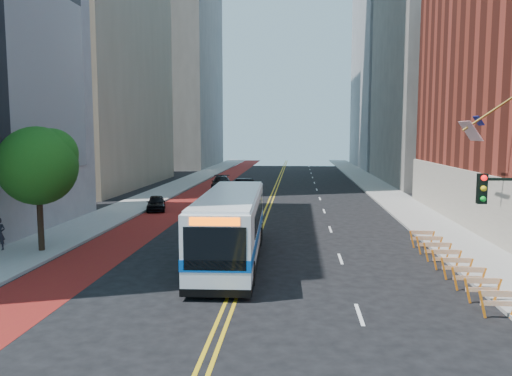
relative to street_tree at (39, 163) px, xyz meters
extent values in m
plane|color=black|center=(11.24, -6.04, -4.91)|extent=(160.00, 160.00, 0.00)
cube|color=gray|center=(-0.76, 23.96, -4.84)|extent=(4.00, 140.00, 0.15)
cube|color=gray|center=(23.24, 23.96, -4.84)|extent=(4.00, 140.00, 0.15)
cube|color=maroon|center=(3.14, 23.96, -4.91)|extent=(3.60, 140.00, 0.01)
cube|color=gold|center=(11.06, 23.96, -4.91)|extent=(0.14, 140.00, 0.01)
cube|color=gold|center=(11.42, 23.96, -4.91)|extent=(0.14, 140.00, 0.01)
cube|color=silver|center=(16.04, -8.04, -4.90)|extent=(0.14, 2.20, 0.01)
cube|color=silver|center=(16.04, -0.04, -4.90)|extent=(0.14, 2.20, 0.01)
cube|color=silver|center=(16.04, 7.96, -4.90)|extent=(0.14, 2.20, 0.01)
cube|color=silver|center=(16.04, 15.96, -4.90)|extent=(0.14, 2.20, 0.01)
cube|color=silver|center=(16.04, 23.96, -4.90)|extent=(0.14, 2.20, 0.01)
cube|color=silver|center=(16.04, 31.96, -4.90)|extent=(0.14, 2.20, 0.01)
cube|color=silver|center=(16.04, 39.96, -4.90)|extent=(0.14, 2.20, 0.01)
cube|color=silver|center=(16.04, 47.96, -4.90)|extent=(0.14, 2.20, 0.01)
cube|color=silver|center=(16.04, 55.96, -4.90)|extent=(0.14, 2.20, 0.01)
cube|color=silver|center=(16.04, 63.96, -4.90)|extent=(0.14, 2.20, 0.01)
cube|color=silver|center=(16.04, 71.96, -4.90)|extent=(0.14, 2.20, 0.01)
cube|color=silver|center=(16.04, 79.96, -4.90)|extent=(0.14, 2.20, 0.01)
cube|color=#9E9384|center=(25.29, 5.96, -2.91)|extent=(0.50, 36.00, 4.00)
cube|color=black|center=(25.39, 6.96, -3.81)|extent=(0.35, 2.80, 2.20)
cube|color=black|center=(25.39, 13.96, -3.81)|extent=(0.35, 2.80, 2.20)
cylinder|color=#A57F33|center=(23.94, 1.96, 2.69)|extent=(2.85, 0.12, 2.05)
cube|color=#B21419|center=(22.94, 1.96, 1.69)|extent=(0.75, 1.90, 1.05)
cube|color=navy|center=(23.49, 2.41, 2.24)|extent=(0.39, 0.85, 0.52)
cube|color=slate|center=(34.24, 41.96, 15.09)|extent=(18.00, 26.00, 40.00)
cube|color=gray|center=(35.24, 71.96, 22.59)|extent=(20.00, 28.00, 55.00)
cube|color=orange|center=(20.29, -8.04, -4.41)|extent=(0.32, 0.06, 0.99)
cube|color=orange|center=(20.84, -8.04, -4.01)|extent=(1.25, 0.05, 0.22)
cube|color=orange|center=(20.84, -8.04, -4.36)|extent=(1.25, 0.05, 0.18)
cube|color=orange|center=(20.29, -6.49, -4.41)|extent=(0.32, 0.06, 0.99)
cube|color=orange|center=(21.39, -6.49, -4.41)|extent=(0.32, 0.06, 0.99)
cube|color=orange|center=(20.84, -6.49, -4.01)|extent=(1.25, 0.05, 0.22)
cube|color=orange|center=(20.84, -6.49, -4.36)|extent=(1.25, 0.05, 0.18)
cube|color=orange|center=(20.29, -4.94, -4.41)|extent=(0.32, 0.06, 0.99)
cube|color=orange|center=(21.39, -4.94, -4.41)|extent=(0.32, 0.06, 0.99)
cube|color=orange|center=(20.84, -4.94, -4.01)|extent=(1.25, 0.05, 0.22)
cube|color=orange|center=(20.84, -4.94, -4.36)|extent=(1.25, 0.05, 0.18)
cube|color=orange|center=(20.29, -3.39, -4.41)|extent=(0.32, 0.06, 0.99)
cube|color=orange|center=(21.39, -3.39, -4.41)|extent=(0.32, 0.06, 0.99)
cube|color=orange|center=(20.84, -3.39, -4.01)|extent=(1.25, 0.05, 0.22)
cube|color=orange|center=(20.84, -3.39, -4.36)|extent=(1.25, 0.05, 0.18)
cube|color=orange|center=(20.29, -1.84, -4.41)|extent=(0.32, 0.06, 0.99)
cube|color=orange|center=(21.39, -1.84, -4.41)|extent=(0.32, 0.06, 0.99)
cube|color=orange|center=(20.84, -1.84, -4.01)|extent=(1.25, 0.05, 0.22)
cube|color=orange|center=(20.84, -1.84, -4.36)|extent=(1.25, 0.05, 0.18)
cube|color=orange|center=(20.29, -0.29, -4.41)|extent=(0.32, 0.06, 0.99)
cube|color=orange|center=(21.39, -0.29, -4.41)|extent=(0.32, 0.06, 0.99)
cube|color=orange|center=(20.84, -0.29, -4.01)|extent=(1.25, 0.05, 0.22)
cube|color=orange|center=(20.84, -0.29, -4.36)|extent=(1.25, 0.05, 0.18)
cube|color=orange|center=(20.29, 1.26, -4.41)|extent=(0.32, 0.06, 0.99)
cube|color=orange|center=(21.39, 1.26, -4.41)|extent=(0.32, 0.06, 0.99)
cube|color=orange|center=(20.84, 1.26, -4.01)|extent=(1.25, 0.05, 0.22)
cube|color=orange|center=(20.84, 1.26, -4.36)|extent=(1.25, 0.05, 0.18)
cube|color=orange|center=(20.29, 2.81, -4.41)|extent=(0.32, 0.06, 0.99)
cube|color=orange|center=(21.39, 2.81, -4.41)|extent=(0.32, 0.06, 0.99)
cube|color=orange|center=(20.84, 2.81, -4.01)|extent=(1.25, 0.05, 0.22)
cube|color=orange|center=(20.84, 2.81, -4.36)|extent=(1.25, 0.05, 0.18)
cylinder|color=black|center=(-0.06, -0.04, -3.16)|extent=(0.32, 0.32, 3.20)
sphere|color=#123F0D|center=(-0.06, -0.04, -0.16)|extent=(4.20, 4.20, 4.20)
sphere|color=#123F0D|center=(0.54, 0.36, 0.44)|extent=(2.80, 2.80, 2.80)
sphere|color=#123F0D|center=(-0.56, -0.34, 0.24)|extent=(2.40, 2.40, 2.40)
cube|color=black|center=(19.54, -9.54, -0.16)|extent=(0.28, 0.22, 0.95)
sphere|color=red|center=(19.54, -9.68, 0.19)|extent=(0.18, 0.18, 0.18)
sphere|color=yellow|center=(19.54, -9.68, -0.14)|extent=(0.18, 0.18, 0.18)
sphere|color=#0CA526|center=(19.54, -9.68, -0.47)|extent=(0.18, 0.18, 0.18)
cube|color=silver|center=(10.46, -0.91, -3.04)|extent=(3.18, 12.75, 3.01)
cube|color=#0648A7|center=(10.46, -0.91, -3.49)|extent=(3.22, 12.79, 0.47)
cube|color=black|center=(10.43, -0.07, -2.54)|extent=(3.10, 8.95, 1.00)
cube|color=black|center=(10.68, -7.21, -2.80)|extent=(2.42, 0.19, 1.69)
cube|color=black|center=(10.24, 5.38, -2.59)|extent=(2.20, 0.18, 1.06)
cube|color=#FF5905|center=(10.68, -7.22, -1.75)|extent=(1.92, 0.15, 0.32)
cube|color=silver|center=(10.46, -0.91, -1.48)|extent=(3.02, 12.11, 0.13)
cube|color=black|center=(10.46, -0.91, -4.54)|extent=(3.21, 12.78, 0.32)
cylinder|color=black|center=(9.35, -5.00, -4.38)|extent=(0.35, 1.07, 1.06)
cylinder|color=black|center=(11.84, -4.92, -4.38)|extent=(0.35, 1.07, 1.06)
cylinder|color=black|center=(9.09, 2.59, -4.38)|extent=(0.35, 1.07, 1.06)
cylinder|color=black|center=(11.58, 2.67, -4.38)|extent=(0.35, 1.07, 1.06)
cylinder|color=black|center=(9.04, 4.11, -4.38)|extent=(0.35, 1.07, 1.06)
cylinder|color=black|center=(11.53, 4.19, -4.38)|extent=(0.35, 1.07, 1.06)
imported|color=black|center=(1.94, 15.14, -4.28)|extent=(2.35, 3.98, 1.27)
imported|color=black|center=(7.98, 27.71, -4.13)|extent=(2.14, 4.87, 1.56)
imported|color=black|center=(5.07, 30.91, -4.13)|extent=(2.83, 5.61, 1.56)
camera|label=1|loc=(13.77, -25.58, 1.56)|focal=35.00mm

